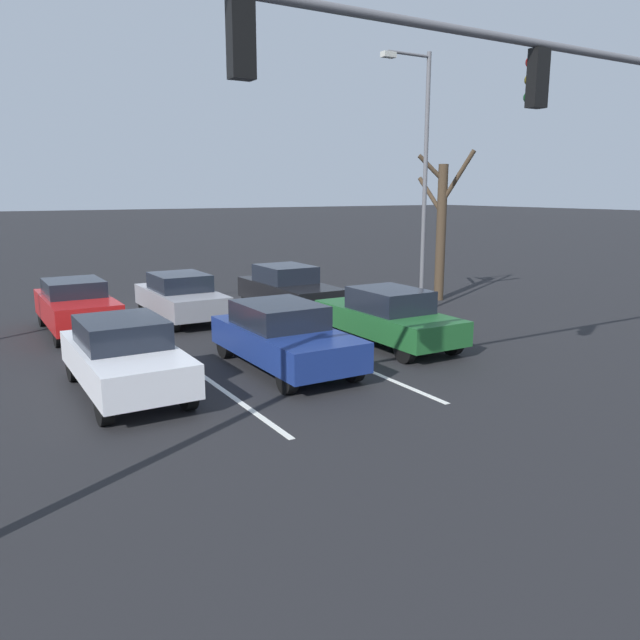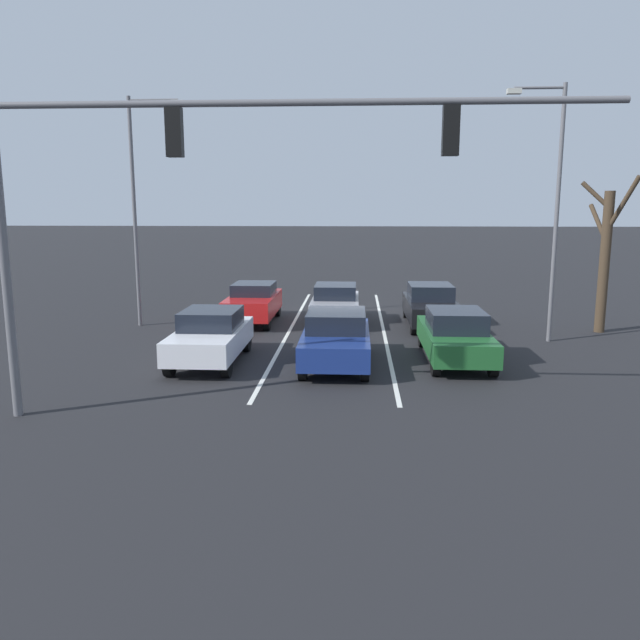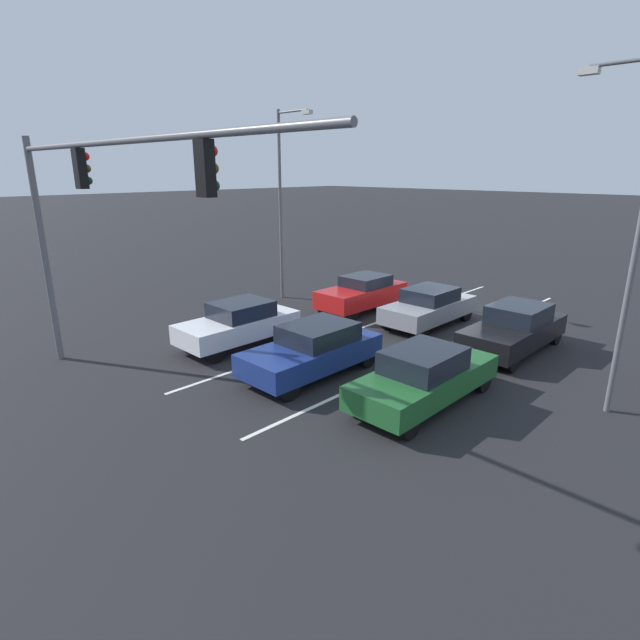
{
  "view_description": "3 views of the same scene",
  "coord_description": "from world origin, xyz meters",
  "px_view_note": "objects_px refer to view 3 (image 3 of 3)",
  "views": [
    {
      "loc": [
        6.34,
        20.97,
        4.09
      ],
      "look_at": [
        -0.39,
        9.66,
        1.35
      ],
      "focal_mm": 35.0,
      "sensor_mm": 36.0,
      "label": 1
    },
    {
      "loc": [
        -0.7,
        25.92,
        4.49
      ],
      "look_at": [
        0.38,
        7.47,
        1.12
      ],
      "focal_mm": 35.0,
      "sensor_mm": 36.0,
      "label": 2
    },
    {
      "loc": [
        -10.07,
        18.24,
        5.93
      ],
      "look_at": [
        -1.08,
        9.09,
        2.04
      ],
      "focal_mm": 28.0,
      "sensor_mm": 36.0,
      "label": 3
    }
  ],
  "objects_px": {
    "car_white_rightlane_front": "(239,323)",
    "car_gray_midlane_second": "(429,306)",
    "street_lamp_right_shoulder": "(283,194)",
    "street_lamp_left_shoulder": "(632,221)",
    "car_red_rightlane_second": "(362,293)",
    "car_navy_midlane_front": "(313,349)",
    "car_black_leftlane_second": "(514,329)",
    "traffic_signal_gantry": "(87,202)",
    "car_darkgreen_leftlane_front": "(424,376)"
  },
  "relations": [
    {
      "from": "car_darkgreen_leftlane_front",
      "to": "traffic_signal_gantry",
      "type": "bearing_deg",
      "value": 40.58
    },
    {
      "from": "car_darkgreen_leftlane_front",
      "to": "street_lamp_right_shoulder",
      "type": "xyz_separation_m",
      "value": [
        10.96,
        -4.92,
        4.08
      ]
    },
    {
      "from": "car_gray_midlane_second",
      "to": "street_lamp_left_shoulder",
      "type": "bearing_deg",
      "value": 156.41
    },
    {
      "from": "car_white_rightlane_front",
      "to": "street_lamp_right_shoulder",
      "type": "distance_m",
      "value": 7.88
    },
    {
      "from": "car_darkgreen_leftlane_front",
      "to": "street_lamp_left_shoulder",
      "type": "distance_m",
      "value": 6.02
    },
    {
      "from": "car_white_rightlane_front",
      "to": "car_navy_midlane_front",
      "type": "bearing_deg",
      "value": -179.75
    },
    {
      "from": "car_red_rightlane_second",
      "to": "street_lamp_right_shoulder",
      "type": "height_order",
      "value": "street_lamp_right_shoulder"
    },
    {
      "from": "car_black_leftlane_second",
      "to": "car_darkgreen_leftlane_front",
      "type": "bearing_deg",
      "value": 90.71
    },
    {
      "from": "car_darkgreen_leftlane_front",
      "to": "car_gray_midlane_second",
      "type": "xyz_separation_m",
      "value": [
        3.72,
        -6.04,
        -0.01
      ]
    },
    {
      "from": "car_navy_midlane_front",
      "to": "car_darkgreen_leftlane_front",
      "type": "height_order",
      "value": "car_darkgreen_leftlane_front"
    },
    {
      "from": "car_gray_midlane_second",
      "to": "car_red_rightlane_second",
      "type": "relative_size",
      "value": 1.02
    },
    {
      "from": "car_darkgreen_leftlane_front",
      "to": "traffic_signal_gantry",
      "type": "height_order",
      "value": "traffic_signal_gantry"
    },
    {
      "from": "car_navy_midlane_front",
      "to": "street_lamp_left_shoulder",
      "type": "relative_size",
      "value": 0.53
    },
    {
      "from": "car_navy_midlane_front",
      "to": "car_black_leftlane_second",
      "type": "relative_size",
      "value": 0.95
    },
    {
      "from": "car_navy_midlane_front",
      "to": "car_darkgreen_leftlane_front",
      "type": "bearing_deg",
      "value": -169.86
    },
    {
      "from": "car_black_leftlane_second",
      "to": "street_lamp_left_shoulder",
      "type": "height_order",
      "value": "street_lamp_left_shoulder"
    },
    {
      "from": "street_lamp_left_shoulder",
      "to": "street_lamp_right_shoulder",
      "type": "bearing_deg",
      "value": -7.95
    },
    {
      "from": "car_white_rightlane_front",
      "to": "car_gray_midlane_second",
      "type": "bearing_deg",
      "value": -116.95
    },
    {
      "from": "car_darkgreen_leftlane_front",
      "to": "street_lamp_right_shoulder",
      "type": "height_order",
      "value": "street_lamp_right_shoulder"
    },
    {
      "from": "car_white_rightlane_front",
      "to": "traffic_signal_gantry",
      "type": "relative_size",
      "value": 0.34
    },
    {
      "from": "car_navy_midlane_front",
      "to": "car_white_rightlane_front",
      "type": "distance_m",
      "value": 3.64
    },
    {
      "from": "car_gray_midlane_second",
      "to": "car_navy_midlane_front",
      "type": "bearing_deg",
      "value": 92.12
    },
    {
      "from": "street_lamp_right_shoulder",
      "to": "street_lamp_left_shoulder",
      "type": "height_order",
      "value": "street_lamp_right_shoulder"
    },
    {
      "from": "car_gray_midlane_second",
      "to": "car_red_rightlane_second",
      "type": "height_order",
      "value": "car_red_rightlane_second"
    },
    {
      "from": "car_navy_midlane_front",
      "to": "car_red_rightlane_second",
      "type": "bearing_deg",
      "value": -61.75
    },
    {
      "from": "car_gray_midlane_second",
      "to": "traffic_signal_gantry",
      "type": "height_order",
      "value": "traffic_signal_gantry"
    },
    {
      "from": "car_gray_midlane_second",
      "to": "car_red_rightlane_second",
      "type": "bearing_deg",
      "value": 4.06
    },
    {
      "from": "car_navy_midlane_front",
      "to": "street_lamp_right_shoulder",
      "type": "distance_m",
      "value": 10.16
    },
    {
      "from": "car_white_rightlane_front",
      "to": "car_black_leftlane_second",
      "type": "relative_size",
      "value": 0.92
    },
    {
      "from": "car_darkgreen_leftlane_front",
      "to": "street_lamp_left_shoulder",
      "type": "xyz_separation_m",
      "value": [
        -3.41,
        -2.92,
        4.01
      ]
    },
    {
      "from": "car_white_rightlane_front",
      "to": "car_darkgreen_leftlane_front",
      "type": "bearing_deg",
      "value": -174.88
    },
    {
      "from": "car_darkgreen_leftlane_front",
      "to": "car_black_leftlane_second",
      "type": "bearing_deg",
      "value": -89.29
    },
    {
      "from": "car_white_rightlane_front",
      "to": "traffic_signal_gantry",
      "type": "bearing_deg",
      "value": 98.19
    },
    {
      "from": "traffic_signal_gantry",
      "to": "street_lamp_left_shoulder",
      "type": "height_order",
      "value": "street_lamp_left_shoulder"
    },
    {
      "from": "car_navy_midlane_front",
      "to": "car_black_leftlane_second",
      "type": "xyz_separation_m",
      "value": [
        -3.41,
        -6.17,
        0.0
      ]
    },
    {
      "from": "car_gray_midlane_second",
      "to": "traffic_signal_gantry",
      "type": "xyz_separation_m",
      "value": [
        2.69,
        11.53,
        4.38
      ]
    },
    {
      "from": "car_white_rightlane_front",
      "to": "car_gray_midlane_second",
      "type": "relative_size",
      "value": 0.99
    },
    {
      "from": "car_navy_midlane_front",
      "to": "street_lamp_right_shoulder",
      "type": "relative_size",
      "value": 0.53
    },
    {
      "from": "car_red_rightlane_second",
      "to": "street_lamp_left_shoulder",
      "type": "xyz_separation_m",
      "value": [
        -10.34,
        2.89,
        3.98
      ]
    },
    {
      "from": "traffic_signal_gantry",
      "to": "street_lamp_left_shoulder",
      "type": "relative_size",
      "value": 1.51
    },
    {
      "from": "traffic_signal_gantry",
      "to": "car_darkgreen_leftlane_front",
      "type": "bearing_deg",
      "value": -139.42
    },
    {
      "from": "street_lamp_left_shoulder",
      "to": "car_black_leftlane_second",
      "type": "bearing_deg",
      "value": -37.06
    },
    {
      "from": "car_black_leftlane_second",
      "to": "traffic_signal_gantry",
      "type": "height_order",
      "value": "traffic_signal_gantry"
    },
    {
      "from": "car_black_leftlane_second",
      "to": "street_lamp_left_shoulder",
      "type": "relative_size",
      "value": 0.56
    },
    {
      "from": "car_white_rightlane_front",
      "to": "car_red_rightlane_second",
      "type": "distance_m",
      "value": 6.45
    },
    {
      "from": "street_lamp_right_shoulder",
      "to": "car_black_leftlane_second",
      "type": "bearing_deg",
      "value": -176.73
    },
    {
      "from": "car_black_leftlane_second",
      "to": "traffic_signal_gantry",
      "type": "relative_size",
      "value": 0.37
    },
    {
      "from": "street_lamp_right_shoulder",
      "to": "street_lamp_left_shoulder",
      "type": "relative_size",
      "value": 1.01
    },
    {
      "from": "car_black_leftlane_second",
      "to": "street_lamp_right_shoulder",
      "type": "distance_m",
      "value": 11.64
    },
    {
      "from": "car_navy_midlane_front",
      "to": "street_lamp_right_shoulder",
      "type": "bearing_deg",
      "value": -36.57
    }
  ]
}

